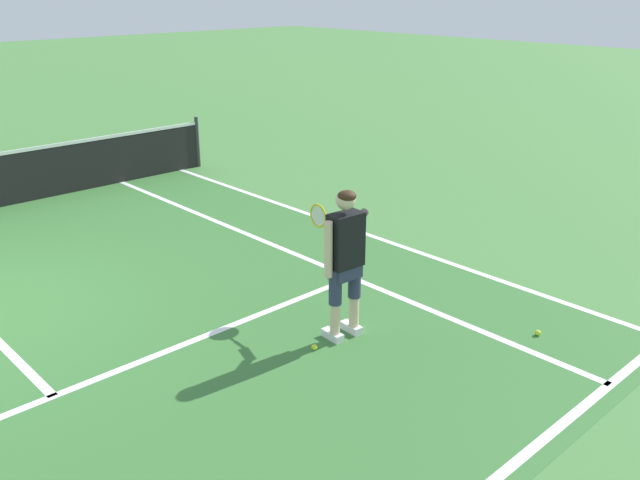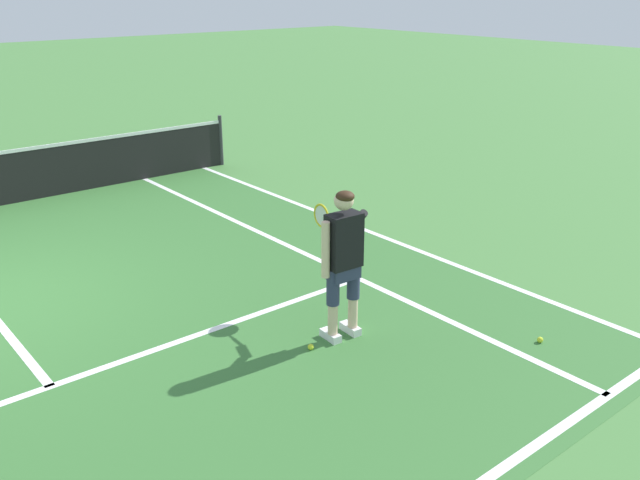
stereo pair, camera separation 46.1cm
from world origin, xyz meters
TOP-DOWN VIEW (x-y plane):
  - court_inner_surface at (0.00, -0.96)m, footprint 10.98×10.37m
  - line_service at (0.00, -2.37)m, footprint 8.23×0.10m
  - line_singles_right at (4.12, -0.96)m, footprint 0.10×9.97m
  - line_doubles_right at (5.49, -0.96)m, footprint 0.10×9.97m
  - tennis_player at (2.90, -3.42)m, footprint 0.68×1.10m
  - tennis_ball_near_feet at (2.44, -3.44)m, footprint 0.07×0.07m
  - tennis_ball_by_baseline at (4.50, -4.92)m, footprint 0.07×0.07m

SIDE VIEW (x-z plane):
  - court_inner_surface at x=0.00m, z-range 0.00..0.00m
  - line_service at x=0.00m, z-range 0.00..0.01m
  - line_singles_right at x=4.12m, z-range 0.00..0.01m
  - line_doubles_right at x=5.49m, z-range 0.00..0.01m
  - tennis_ball_near_feet at x=2.44m, z-range 0.00..0.07m
  - tennis_ball_by_baseline at x=4.50m, z-range 0.00..0.07m
  - tennis_player at x=2.90m, z-range 0.13..1.85m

